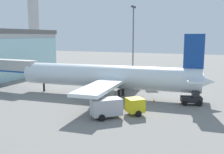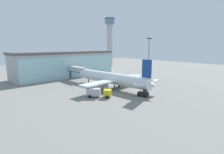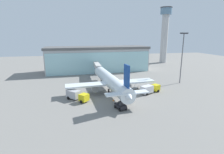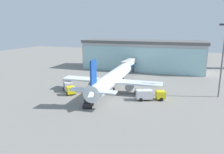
{
  "view_description": "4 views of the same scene",
  "coord_description": "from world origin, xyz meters",
  "views": [
    {
      "loc": [
        -43.33,
        -12.66,
        10.89
      ],
      "look_at": [
        2.13,
        6.4,
        3.13
      ],
      "focal_mm": 42.0,
      "sensor_mm": 36.0,
      "label": 1
    },
    {
      "loc": [
        -42.79,
        -40.39,
        15.3
      ],
      "look_at": [
        -1.07,
        5.35,
        4.24
      ],
      "focal_mm": 28.0,
      "sensor_mm": 36.0,
      "label": 2
    },
    {
      "loc": [
        -11.43,
        -48.2,
        18.04
      ],
      "look_at": [
        0.34,
        7.32,
        4.54
      ],
      "focal_mm": 28.0,
      "sensor_mm": 36.0,
      "label": 3
    },
    {
      "loc": [
        21.84,
        -51.48,
        18.42
      ],
      "look_at": [
        -1.05,
        7.31,
        3.75
      ],
      "focal_mm": 35.0,
      "sensor_mm": 36.0,
      "label": 4
    }
  ],
  "objects": [
    {
      "name": "ground",
      "position": [
        0.0,
        0.0,
        0.0
      ],
      "size": [
        240.0,
        240.0,
        0.0
      ],
      "primitive_type": "plane",
      "color": "gray"
    },
    {
      "name": "terminal_building",
      "position": [
        0.0,
        41.42,
        6.31
      ],
      "size": [
        52.51,
        16.91,
        12.61
      ],
      "rotation": [
        0.0,
        0.0,
        0.04
      ],
      "color": "#ADADAD",
      "rests_on": "ground"
    },
    {
      "name": "jet_bridge",
      "position": [
        -2.05,
        28.5,
        4.68
      ],
      "size": [
        2.43,
        14.17,
        6.06
      ],
      "rotation": [
        0.0,
        0.0,
        1.56
      ],
      "color": "beige",
      "rests_on": "ground"
    },
    {
      "name": "apron_light_mast",
      "position": [
        28.15,
        10.8,
        11.32
      ],
      "size": [
        3.2,
        0.4,
        19.12
      ],
      "color": "#59595E",
      "rests_on": "ground"
    },
    {
      "name": "airplane",
      "position": [
        -0.47,
        5.69,
        3.58
      ],
      "size": [
        29.11,
        36.3,
        11.22
      ],
      "rotation": [
        0.0,
        0.0,
        1.65
      ],
      "color": "white",
      "rests_on": "ground"
    },
    {
      "name": "catering_truck",
      "position": [
        -11.5,
        0.13,
        1.47
      ],
      "size": [
        6.58,
        6.85,
        2.65
      ],
      "rotation": [
        0.0,
        0.0,
        5.46
      ],
      "color": "yellow",
      "rests_on": "ground"
    },
    {
      "name": "fuel_truck",
      "position": [
        11.48,
        1.55,
        1.47
      ],
      "size": [
        7.56,
        4.99,
        2.65
      ],
      "rotation": [
        0.0,
        0.0,
        0.42
      ],
      "color": "yellow",
      "rests_on": "ground"
    },
    {
      "name": "baggage_cart",
      "position": [
        7.83,
        5.98,
        0.5
      ],
      "size": [
        3.22,
        2.87,
        1.5
      ],
      "rotation": [
        0.0,
        0.0,
        3.72
      ],
      "color": "slate",
      "rests_on": "ground"
    },
    {
      "name": "pushback_tug",
      "position": [
        -0.8,
        -8.7,
        0.97
      ],
      "size": [
        2.93,
        3.58,
        2.3
      ],
      "rotation": [
        0.0,
        0.0,
        1.86
      ],
      "color": "black",
      "rests_on": "ground"
    },
    {
      "name": "safety_cone_nose",
      "position": [
        -1.43,
        -2.69,
        0.28
      ],
      "size": [
        0.36,
        0.36,
        0.55
      ],
      "primitive_type": "cone",
      "color": "orange",
      "rests_on": "ground"
    },
    {
      "name": "safety_cone_wingtip",
      "position": [
        13.95,
        6.28,
        0.28
      ],
      "size": [
        0.36,
        0.36,
        0.55
      ],
      "primitive_type": "cone",
      "color": "orange",
      "rests_on": "ground"
    }
  ]
}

